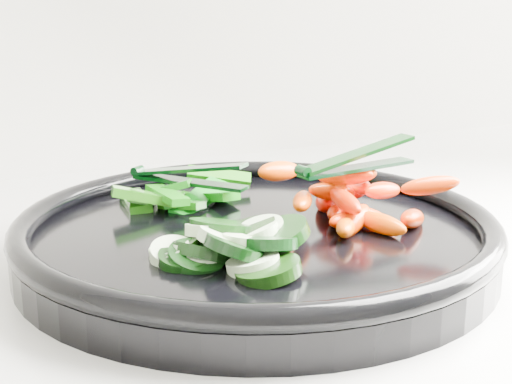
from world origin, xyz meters
TOP-DOWN VIEW (x-y plane):
  - veggie_tray at (-0.03, 1.63)m, footprint 0.46×0.46m
  - cucumber_pile at (-0.08, 1.59)m, footprint 0.12×0.13m
  - carrot_pile at (0.05, 1.62)m, footprint 0.13×0.15m
  - pepper_pile at (-0.06, 1.73)m, footprint 0.15×0.09m
  - tong_carrot at (0.05, 1.62)m, footprint 0.11×0.02m
  - tong_pepper at (-0.05, 1.73)m, footprint 0.08×0.10m

SIDE VIEW (x-z plane):
  - veggie_tray at x=-0.03m, z-range 0.93..0.97m
  - pepper_pile at x=-0.06m, z-range 0.95..0.98m
  - cucumber_pile at x=-0.08m, z-range 0.94..0.98m
  - carrot_pile at x=0.05m, z-range 0.95..1.00m
  - tong_pepper at x=-0.05m, z-range 0.97..0.99m
  - tong_carrot at x=0.05m, z-range 0.99..1.02m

